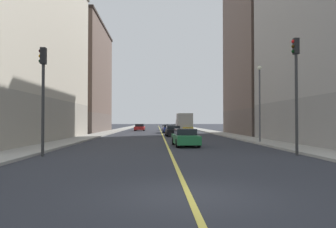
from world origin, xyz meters
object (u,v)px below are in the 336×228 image
(street_lamp_left_near, at_px, (260,95))
(traffic_light_right_near, at_px, (43,86))
(building_right_corner, at_px, (8,43))
(building_right_midblock, at_px, (77,78))
(traffic_light_left_near, at_px, (296,80))
(box_truck, at_px, (184,123))
(car_yellow, at_px, (186,129))
(car_blue, at_px, (168,129))
(car_teal, at_px, (177,127))
(car_red, at_px, (140,127))
(car_black, at_px, (173,131))
(building_left_mid, at_px, (267,52))
(car_white, at_px, (166,127))
(car_green, at_px, (185,138))

(street_lamp_left_near, bearing_deg, traffic_light_right_near, -147.88)
(building_right_corner, distance_m, building_right_midblock, 25.84)
(traffic_light_left_near, height_order, box_truck, traffic_light_left_near)
(car_yellow, relative_size, car_blue, 0.90)
(car_yellow, height_order, car_teal, car_yellow)
(car_teal, bearing_deg, street_lamp_left_near, -84.51)
(street_lamp_left_near, height_order, car_red, street_lamp_left_near)
(car_red, height_order, car_black, car_red)
(building_left_mid, bearing_deg, traffic_light_right_near, -129.54)
(car_white, distance_m, car_black, 25.51)
(building_left_mid, relative_size, car_yellow, 5.55)
(building_left_mid, xyz_separation_m, building_right_corner, (-29.27, -13.85, -2.35))
(car_blue, xyz_separation_m, box_truck, (2.68, 1.51, 0.99))
(building_right_midblock, xyz_separation_m, car_black, (15.91, -15.24, -8.68))
(building_right_corner, relative_size, car_blue, 5.66)
(building_right_corner, bearing_deg, box_truck, 52.30)
(car_yellow, bearing_deg, box_truck, 101.58)
(building_right_corner, height_order, car_red, building_right_corner)
(box_truck, bearing_deg, street_lamp_left_near, -81.08)
(street_lamp_left_near, relative_size, car_green, 1.44)
(traffic_light_left_near, xyz_separation_m, car_red, (-11.17, 45.75, -3.56))
(building_right_corner, relative_size, car_red, 6.18)
(building_right_corner, relative_size, car_white, 6.17)
(building_right_midblock, relative_size, traffic_light_left_near, 3.07)
(car_green, xyz_separation_m, car_black, (-0.10, 16.25, 0.01))
(car_red, xyz_separation_m, car_teal, (7.95, 7.78, -0.04))
(car_teal, bearing_deg, building_right_midblock, -140.35)
(street_lamp_left_near, distance_m, car_green, 7.99)
(building_right_corner, xyz_separation_m, car_teal, (18.43, 41.11, -8.59))
(building_right_corner, xyz_separation_m, traffic_light_left_near, (21.65, -12.42, -4.98))
(car_teal, bearing_deg, car_black, -94.72)
(car_yellow, bearing_deg, car_teal, 90.93)
(traffic_light_left_near, distance_m, car_yellow, 35.21)
(street_lamp_left_near, distance_m, car_teal, 44.41)
(car_blue, distance_m, car_teal, 18.93)
(car_green, height_order, car_white, car_green)
(street_lamp_left_near, bearing_deg, car_yellow, 98.78)
(car_white, bearing_deg, building_left_mid, -58.93)
(building_right_midblock, distance_m, car_green, 36.38)
(building_right_corner, height_order, car_white, building_right_corner)
(car_red, distance_m, box_truck, 12.41)
(car_white, height_order, car_black, car_black)
(car_red, distance_m, car_green, 39.37)
(street_lamp_left_near, relative_size, box_truck, 0.93)
(car_red, distance_m, car_teal, 11.12)
(building_right_corner, xyz_separation_m, car_white, (15.85, 36.11, -8.61))
(car_blue, bearing_deg, box_truck, 29.37)
(street_lamp_left_near, bearing_deg, car_black, 116.48)
(building_right_corner, relative_size, building_right_midblock, 1.30)
(car_green, height_order, car_black, car_green)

